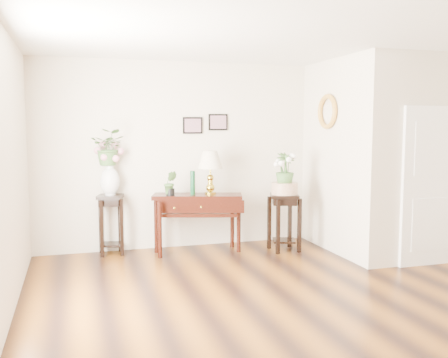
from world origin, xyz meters
name	(u,v)px	position (x,y,z in m)	size (l,w,h in m)	color
floor	(312,299)	(0.00, 0.00, 0.00)	(6.00, 5.50, 0.02)	brown
ceiling	(318,30)	(0.00, 0.00, 2.80)	(6.00, 5.50, 0.02)	white
wall_back	(233,154)	(0.00, 2.75, 1.40)	(6.00, 0.02, 2.80)	beige
wall_left	(0,177)	(-3.00, 0.00, 1.40)	(0.02, 5.50, 2.80)	beige
partition	(387,156)	(2.10, 1.77, 1.40)	(1.80, 1.95, 2.80)	beige
door	(431,186)	(2.10, 0.78, 1.05)	(0.90, 0.05, 2.10)	white
art_print_left	(193,125)	(-0.65, 2.73, 1.85)	(0.30, 0.02, 0.25)	black
art_print_right	(218,122)	(-0.25, 2.73, 1.90)	(0.30, 0.02, 0.25)	black
wall_ornament	(327,112)	(1.16, 1.90, 2.05)	(0.51, 0.51, 0.07)	gold
console_table	(198,223)	(-0.69, 2.31, 0.43)	(1.28, 0.43, 0.86)	black
table_lamp	(210,170)	(-0.49, 2.31, 1.21)	(0.36, 0.36, 0.64)	gold
green_vase	(193,183)	(-0.75, 2.31, 1.03)	(0.07, 0.07, 0.34)	#08351A
potted_plant	(170,184)	(-1.08, 2.31, 1.02)	(0.18, 0.15, 0.33)	#3D6830
plant_stand_a	(111,225)	(-1.90, 2.57, 0.43)	(0.34, 0.34, 0.86)	black
porcelain_vase	(110,179)	(-1.90, 2.57, 1.09)	(0.27, 0.27, 0.47)	silver
lily_arrangement	(109,149)	(-1.90, 2.57, 1.52)	(0.47, 0.40, 0.52)	#3D6830
plant_stand_b	(284,222)	(0.57, 2.05, 0.42)	(0.40, 0.40, 0.84)	black
ceramic_bowl	(285,189)	(0.57, 2.05, 0.92)	(0.39, 0.39, 0.17)	beige
narcissus	(285,169)	(0.57, 2.05, 1.21)	(0.27, 0.27, 0.49)	#3D6830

